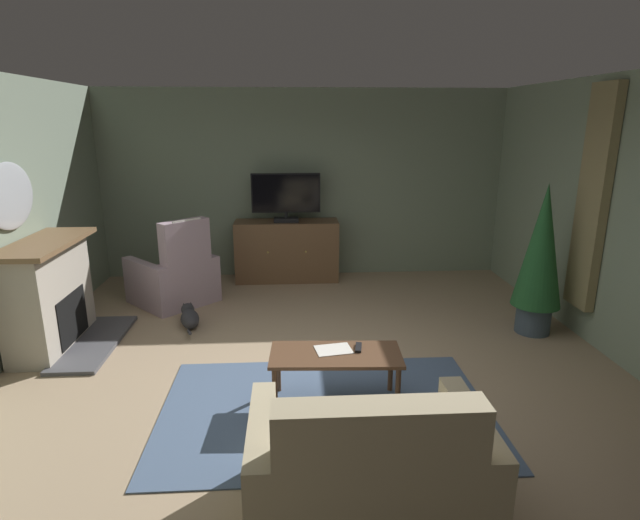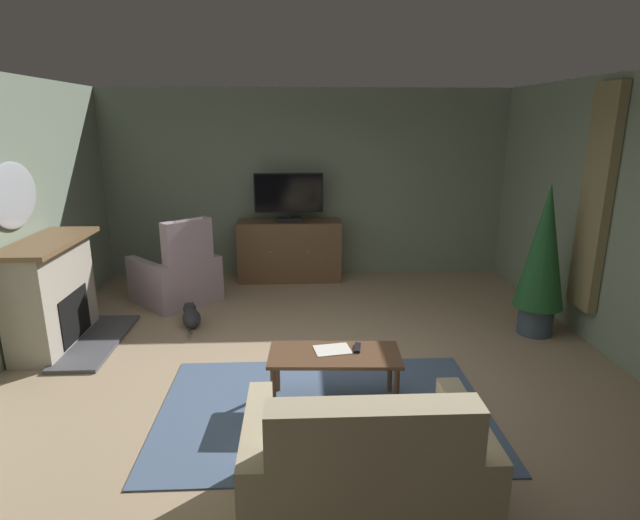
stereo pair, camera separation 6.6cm
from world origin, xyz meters
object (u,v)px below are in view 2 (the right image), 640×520
Objects in this scene: coffee_table at (334,359)px; fireplace at (54,296)px; television at (289,196)px; tv_remote at (357,348)px; wall_mirror_oval at (13,195)px; folded_newspaper at (332,350)px; cat at (191,317)px; tv_cabinet at (290,252)px; armchair_in_far_corner at (178,277)px; potted_plant_on_hearth_side at (543,255)px; sofa_floral at (365,472)px.

fireplace is at bearing 155.16° from coffee_table.
television is 3.54m from tv_remote.
wall_mirror_oval reaches higher than folded_newspaper.
cat is at bearing 131.17° from coffee_table.
wall_mirror_oval is 0.60× the size of tv_cabinet.
tv_remote is 0.57× the size of folded_newspaper.
wall_mirror_oval is at bearing -134.42° from armchair_in_far_corner.
wall_mirror_oval is at bearing -179.57° from potted_plant_on_hearth_side.
television is at bearing 38.23° from wall_mirror_oval.
coffee_table is 1.30m from sofa_floral.
tv_remote is at bearing -44.13° from cat.
cat is (-1.76, 1.71, -0.37)m from tv_remote.
armchair_in_far_corner is at bearing -147.97° from tv_cabinet.
fireplace is at bearing -179.55° from potted_plant_on_hearth_side.
fireplace reaches higher than cat.
armchair_in_far_corner is (-1.88, 2.61, -0.07)m from coffee_table.
fireplace is 1.56× the size of wall_mirror_oval.
tv_cabinet is 0.90× the size of potted_plant_on_hearth_side.
tv_cabinet is at bearing 86.98° from folded_newspaper.
tv_cabinet is 2.11m from cat.
television is at bearing -90.00° from tv_cabinet.
fireplace is at bearing -139.07° from television.
tv_cabinet is 1.36× the size of coffee_table.
coffee_table is 2.80m from potted_plant_on_hearth_side.
tv_remote is at bearing -50.56° from armchair_in_far_corner.
wall_mirror_oval reaches higher than potted_plant_on_hearth_side.
armchair_in_far_corner reaches higher than sofa_floral.
coffee_table is 3.22m from armchair_in_far_corner.
folded_newspaper is 2.34m from cat.
tv_remote is 0.10× the size of potted_plant_on_hearth_side.
cat is at bearing 122.31° from folded_newspaper.
potted_plant_on_hearth_side is at bearing -5.89° from cat.
cat is at bearing 15.92° from wall_mirror_oval.
fireplace is at bearing 138.49° from sofa_floral.
tv_cabinet is at bearing 41.62° from fireplace.
wall_mirror_oval is at bearing -164.08° from cat.
armchair_in_far_corner is (-1.87, 2.54, -0.13)m from folded_newspaper.
folded_newspaper is 0.43× the size of cat.
wall_mirror_oval is at bearing -141.77° from television.
tv_remote is 0.21m from folded_newspaper.
potted_plant_on_hearth_side reaches higher than sofa_floral.
armchair_in_far_corner reaches higher than coffee_table.
potted_plant_on_hearth_side reaches higher than tv_cabinet.
wall_mirror_oval is 3.69m from tv_cabinet.
fireplace is 1.27× the size of coffee_table.
television is (0.00, -0.05, 0.85)m from tv_cabinet.
fireplace is 0.93× the size of tv_cabinet.
folded_newspaper is 0.24× the size of armchair_in_far_corner.
sofa_floral is 3.57m from potted_plant_on_hearth_side.
folded_newspaper is at bearing -83.36° from tv_cabinet.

